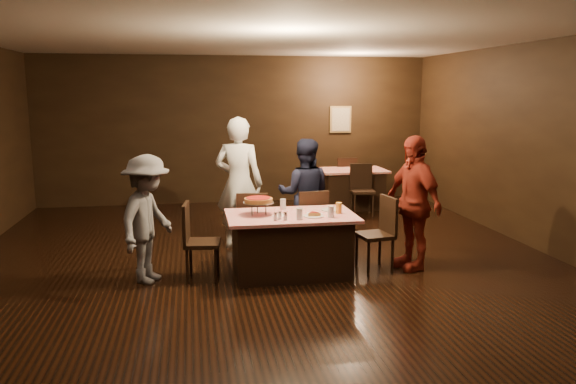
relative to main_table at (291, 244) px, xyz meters
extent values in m
plane|color=black|center=(-0.26, -0.12, -0.39)|extent=(10.00, 10.00, 0.00)
cube|color=silver|center=(-0.26, -0.12, 2.62)|extent=(8.00, 10.00, 0.04)
cube|color=black|center=(-0.26, 4.88, 1.11)|extent=(8.00, 0.04, 3.00)
cube|color=black|center=(-0.26, -5.12, 1.11)|extent=(8.00, 0.04, 3.00)
cube|color=black|center=(3.74, -0.12, 1.11)|extent=(0.04, 10.00, 3.00)
cube|color=tan|center=(1.94, 4.85, 1.31)|extent=(0.46, 0.03, 0.56)
cube|color=beige|center=(1.94, 4.82, 1.31)|extent=(0.38, 0.01, 0.48)
cube|color=#B80C10|center=(0.00, 0.00, 0.00)|extent=(1.60, 1.00, 0.77)
cube|color=red|center=(1.92, 3.85, 0.00)|extent=(1.30, 0.90, 0.77)
cube|color=black|center=(-0.40, 0.75, 0.09)|extent=(0.47, 0.47, 0.95)
cube|color=black|center=(0.40, 0.75, 0.09)|extent=(0.46, 0.46, 0.95)
cube|color=black|center=(-1.10, 0.00, 0.09)|extent=(0.47, 0.47, 0.95)
cube|color=black|center=(1.10, 0.00, 0.09)|extent=(0.48, 0.48, 0.95)
cube|color=black|center=(1.92, 3.15, 0.09)|extent=(0.47, 0.47, 0.95)
cube|color=black|center=(1.92, 4.45, 0.09)|extent=(0.45, 0.45, 0.95)
imported|color=white|center=(-0.53, 1.30, 0.58)|extent=(0.82, 0.69, 1.93)
imported|color=black|center=(0.41, 1.15, 0.42)|extent=(0.91, 0.78, 1.62)
imported|color=slate|center=(-1.74, 0.02, 0.39)|extent=(0.94, 1.15, 1.55)
imported|color=maroon|center=(1.59, -0.02, 0.48)|extent=(0.68, 1.09, 1.74)
cylinder|color=black|center=(-0.40, 0.15, 0.46)|extent=(0.01, 0.01, 0.15)
cylinder|color=black|center=(-0.49, 0.00, 0.46)|extent=(0.01, 0.01, 0.15)
cylinder|color=black|center=(-0.31, 0.00, 0.46)|extent=(0.01, 0.01, 0.15)
cylinder|color=silver|center=(-0.40, 0.05, 0.54)|extent=(0.38, 0.38, 0.01)
cylinder|color=#B27233|center=(-0.40, 0.05, 0.57)|extent=(0.35, 0.35, 0.05)
cylinder|color=#A5140C|center=(-0.40, 0.05, 0.60)|extent=(0.30, 0.30, 0.01)
cylinder|color=white|center=(0.25, -0.18, 0.39)|extent=(0.25, 0.25, 0.01)
cylinder|color=#B27233|center=(0.25, -0.18, 0.42)|extent=(0.18, 0.18, 0.04)
cylinder|color=#A5140C|center=(0.25, -0.18, 0.44)|extent=(0.14, 0.14, 0.01)
cylinder|color=white|center=(0.55, 0.15, 0.39)|extent=(0.25, 0.25, 0.01)
cylinder|color=silver|center=(0.05, -0.30, 0.46)|extent=(0.08, 0.08, 0.14)
cylinder|color=silver|center=(0.45, -0.25, 0.46)|extent=(0.08, 0.08, 0.14)
cylinder|color=#BF7F26|center=(0.60, -0.05, 0.46)|extent=(0.08, 0.08, 0.14)
cylinder|color=silver|center=(-0.05, 0.30, 0.46)|extent=(0.08, 0.08, 0.14)
cylinder|color=silver|center=(-0.18, -0.25, 0.43)|extent=(0.04, 0.04, 0.08)
cylinder|color=silver|center=(-0.18, -0.25, 0.47)|extent=(0.05, 0.05, 0.02)
cylinder|color=silver|center=(-0.12, -0.30, 0.43)|extent=(0.04, 0.04, 0.08)
cylinder|color=silver|center=(-0.12, -0.30, 0.47)|extent=(0.05, 0.05, 0.02)
cylinder|color=silver|center=(-0.24, -0.30, 0.43)|extent=(0.04, 0.04, 0.08)
cylinder|color=silver|center=(-0.24, -0.30, 0.47)|extent=(0.05, 0.05, 0.02)
cube|color=white|center=(0.30, 0.00, 0.39)|extent=(0.19, 0.19, 0.01)
cube|color=white|center=(-0.15, -0.05, 0.39)|extent=(0.21, 0.21, 0.01)
camera|label=1|loc=(-1.21, -6.72, 1.89)|focal=35.00mm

